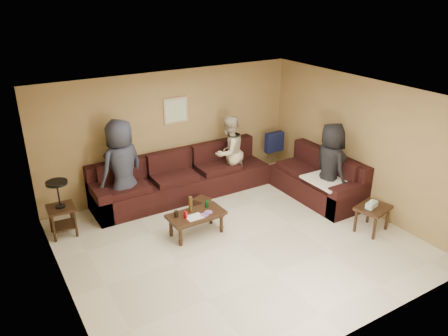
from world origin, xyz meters
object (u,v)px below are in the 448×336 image
at_px(person_right, 330,166).
at_px(sectional_sofa, 231,182).
at_px(coffee_table, 196,216).
at_px(side_table_right, 373,210).
at_px(person_middle, 229,152).
at_px(end_table_left, 61,207).
at_px(waste_bin, 202,206).
at_px(person_left, 122,168).

bearing_deg(person_right, sectional_sofa, 57.81).
xyz_separation_m(coffee_table, side_table_right, (2.69, -1.49, 0.06)).
height_order(coffee_table, person_right, person_right).
height_order(person_middle, person_right, person_right).
relative_size(person_middle, person_right, 0.93).
relative_size(end_table_left, person_middle, 0.65).
distance_m(sectional_sofa, waste_bin, 0.93).
xyz_separation_m(sectional_sofa, side_table_right, (1.40, -2.42, 0.08)).
relative_size(waste_bin, person_left, 0.17).
bearing_deg(side_table_right, coffee_table, 150.98).
xyz_separation_m(side_table_right, waste_bin, (-2.26, 2.09, -0.25)).
distance_m(coffee_table, person_right, 2.78).
bearing_deg(sectional_sofa, end_table_left, 175.63).
distance_m(side_table_right, waste_bin, 3.09).
height_order(coffee_table, person_middle, person_middle).
xyz_separation_m(coffee_table, end_table_left, (-1.98, 1.18, 0.18)).
bearing_deg(coffee_table, waste_bin, 53.81).
bearing_deg(waste_bin, person_left, 146.02).
relative_size(end_table_left, waste_bin, 3.19).
height_order(person_left, person_middle, person_left).
distance_m(coffee_table, side_table_right, 3.08).
bearing_deg(person_middle, person_left, -19.11).
bearing_deg(sectional_sofa, side_table_right, -59.92).
height_order(end_table_left, person_left, person_left).
bearing_deg(coffee_table, person_middle, 41.95).
relative_size(coffee_table, waste_bin, 3.13).
relative_size(coffee_table, end_table_left, 0.98).
distance_m(side_table_right, person_left, 4.55).
bearing_deg(sectional_sofa, coffee_table, -144.27).
relative_size(end_table_left, person_left, 0.55).
distance_m(sectional_sofa, person_middle, 0.67).
relative_size(waste_bin, person_middle, 0.20).
bearing_deg(side_table_right, person_middle, 112.53).
bearing_deg(person_middle, coffee_table, 24.12).
bearing_deg(end_table_left, person_left, 10.86).
bearing_deg(sectional_sofa, person_right, -42.73).
height_order(waste_bin, person_left, person_left).
bearing_deg(person_left, coffee_table, 99.77).
bearing_deg(sectional_sofa, waste_bin, -158.65).
xyz_separation_m(end_table_left, person_left, (1.20, 0.23, 0.39)).
distance_m(end_table_left, side_table_right, 5.38).
relative_size(person_left, person_middle, 1.17).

